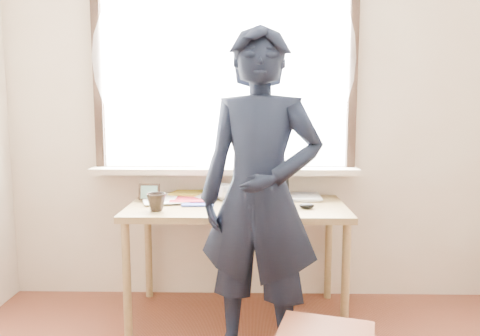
{
  "coord_description": "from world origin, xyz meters",
  "views": [
    {
      "loc": [
        -0.03,
        -1.31,
        1.38
      ],
      "look_at": [
        -0.07,
        0.95,
        1.08
      ],
      "focal_mm": 35.0,
      "sensor_mm": 36.0,
      "label": 1
    }
  ],
  "objects_px": {
    "desk": "(237,217)",
    "person": "(260,198)",
    "mug_white": "(224,192)",
    "mug_dark": "(156,202)",
    "laptop": "(263,197)"
  },
  "relations": [
    {
      "from": "desk",
      "to": "mug_white",
      "type": "height_order",
      "value": "mug_white"
    },
    {
      "from": "laptop",
      "to": "mug_white",
      "type": "distance_m",
      "value": 0.33
    },
    {
      "from": "mug_dark",
      "to": "desk",
      "type": "bearing_deg",
      "value": 20.57
    },
    {
      "from": "mug_white",
      "to": "mug_dark",
      "type": "bearing_deg",
      "value": -138.06
    },
    {
      "from": "laptop",
      "to": "mug_white",
      "type": "height_order",
      "value": "laptop"
    },
    {
      "from": "desk",
      "to": "mug_dark",
      "type": "relative_size",
      "value": 11.95
    },
    {
      "from": "mug_dark",
      "to": "person",
      "type": "distance_m",
      "value": 0.71
    },
    {
      "from": "laptop",
      "to": "person",
      "type": "xyz_separation_m",
      "value": [
        -0.03,
        -0.48,
        0.09
      ]
    },
    {
      "from": "mug_white",
      "to": "person",
      "type": "height_order",
      "value": "person"
    },
    {
      "from": "desk",
      "to": "laptop",
      "type": "xyz_separation_m",
      "value": [
        0.17,
        -0.03,
        0.13
      ]
    },
    {
      "from": "mug_white",
      "to": "mug_dark",
      "type": "xyz_separation_m",
      "value": [
        -0.39,
        -0.35,
        0.0
      ]
    },
    {
      "from": "desk",
      "to": "laptop",
      "type": "relative_size",
      "value": 3.62
    },
    {
      "from": "mug_dark",
      "to": "person",
      "type": "relative_size",
      "value": 0.07
    },
    {
      "from": "desk",
      "to": "person",
      "type": "relative_size",
      "value": 0.78
    },
    {
      "from": "laptop",
      "to": "mug_dark",
      "type": "xyz_separation_m",
      "value": [
        -0.65,
        -0.15,
        -0.0
      ]
    }
  ]
}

